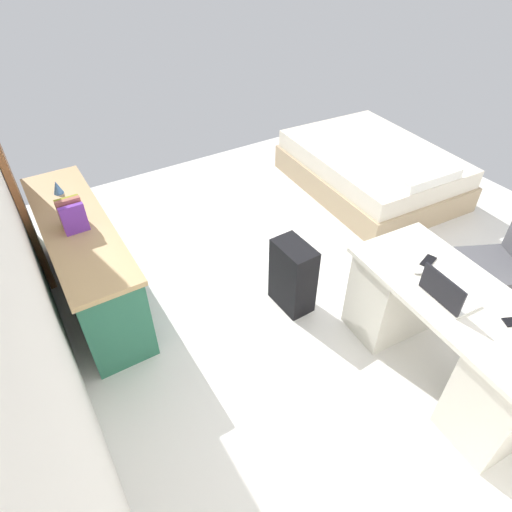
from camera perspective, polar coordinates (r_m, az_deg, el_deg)
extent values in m
plane|color=silver|center=(3.93, 10.22, -3.11)|extent=(5.45, 5.45, 0.00)
cube|color=silver|center=(2.41, -29.89, 2.11)|extent=(4.38, 0.10, 2.74)
cube|color=brown|center=(4.02, -30.27, 10.63)|extent=(0.88, 0.05, 2.04)
cube|color=silver|center=(2.97, 25.34, -5.12)|extent=(1.49, 0.77, 0.04)
cube|color=beige|center=(3.09, 30.06, -15.53)|extent=(0.44, 0.62, 0.70)
cube|color=beige|center=(3.42, 17.79, -4.53)|extent=(0.44, 0.62, 0.70)
cylinder|color=black|center=(4.03, 26.76, -6.12)|extent=(0.52, 0.52, 0.04)
cylinder|color=black|center=(3.91, 27.58, -4.14)|extent=(0.06, 0.06, 0.42)
cube|color=#4C4C51|center=(3.75, 28.71, -1.38)|extent=(0.62, 0.62, 0.08)
cube|color=#28664C|center=(3.76, -21.34, -0.78)|extent=(1.76, 0.44, 0.71)
cube|color=tan|center=(3.54, -22.75, 3.83)|extent=(1.80, 0.48, 0.04)
cube|color=#225641|center=(3.58, -15.73, -5.02)|extent=(0.67, 0.01, 0.25)
cube|color=#225641|center=(4.19, -19.28, 1.62)|extent=(0.67, 0.01, 0.25)
cube|color=tan|center=(5.25, 14.62, 10.11)|extent=(1.98, 1.52, 0.28)
cube|color=silver|center=(5.14, 15.06, 12.42)|extent=(1.92, 1.45, 0.20)
cube|color=white|center=(4.67, 20.65, 10.39)|extent=(0.52, 0.71, 0.10)
cube|color=black|center=(3.47, 4.85, -2.65)|extent=(0.37, 0.23, 0.60)
cube|color=silver|center=(2.92, 24.12, -4.81)|extent=(0.33, 0.24, 0.02)
cube|color=black|center=(2.79, 23.23, -4.05)|extent=(0.31, 0.04, 0.19)
ellipsoid|color=white|center=(3.03, 20.71, -1.75)|extent=(0.07, 0.10, 0.03)
cube|color=black|center=(3.14, 21.72, -0.62)|extent=(0.11, 0.15, 0.01)
cube|color=#6931A4|center=(3.36, -22.76, 4.47)|extent=(0.04, 0.17, 0.22)
cube|color=purple|center=(3.39, -22.87, 4.66)|extent=(0.03, 0.17, 0.20)
cube|color=#9F584D|center=(3.42, -23.09, 5.19)|extent=(0.04, 0.17, 0.24)
cube|color=olive|center=(3.46, -23.22, 5.43)|extent=(0.04, 0.17, 0.23)
cube|color=#6B2283|center=(3.50, -23.29, 5.48)|extent=(0.02, 0.17, 0.19)
cone|color=#4C7FBF|center=(3.93, -24.70, 8.21)|extent=(0.08, 0.08, 0.11)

